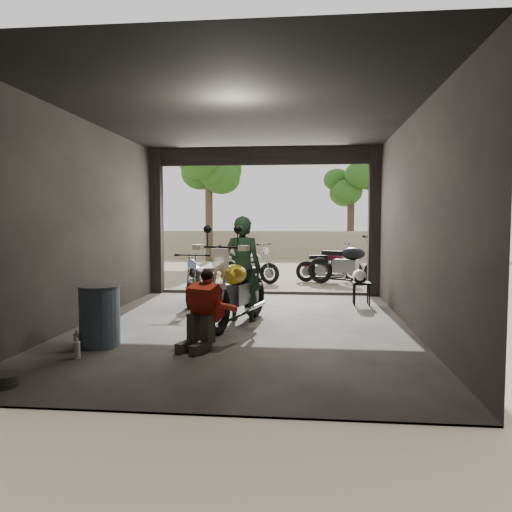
% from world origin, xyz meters
% --- Properties ---
extents(ground, '(80.00, 80.00, 0.00)m').
position_xyz_m(ground, '(0.00, 0.00, 0.00)').
color(ground, '#7A6D56').
rests_on(ground, ground).
extents(garage, '(7.00, 7.13, 3.20)m').
position_xyz_m(garage, '(0.00, 0.55, 1.28)').
color(garage, '#2D2B28').
rests_on(garage, ground).
extents(boundary_wall, '(18.00, 0.30, 1.20)m').
position_xyz_m(boundary_wall, '(0.00, 14.00, 0.60)').
color(boundary_wall, gray).
rests_on(boundary_wall, ground).
extents(tree_left, '(2.20, 2.20, 5.60)m').
position_xyz_m(tree_left, '(-3.00, 12.50, 3.99)').
color(tree_left, '#382B1E').
rests_on(tree_left, ground).
extents(tree_right, '(2.20, 2.20, 5.00)m').
position_xyz_m(tree_right, '(2.80, 14.00, 3.56)').
color(tree_right, '#382B1E').
rests_on(tree_right, ground).
extents(main_bike, '(1.27, 2.08, 1.29)m').
position_xyz_m(main_bike, '(-0.11, 0.08, 0.65)').
color(main_bike, white).
rests_on(main_bike, ground).
extents(left_bike, '(0.67, 1.52, 1.01)m').
position_xyz_m(left_bike, '(-1.17, 2.01, 0.51)').
color(left_bike, black).
rests_on(left_bike, ground).
extents(outside_bike_a, '(1.68, 1.23, 1.05)m').
position_xyz_m(outside_bike_a, '(-0.56, 5.49, 0.53)').
color(outside_bike_a, black).
rests_on(outside_bike_a, ground).
extents(outside_bike_b, '(1.61, 0.79, 1.05)m').
position_xyz_m(outside_bike_b, '(1.56, 5.91, 0.53)').
color(outside_bike_b, '#4A111F').
rests_on(outside_bike_b, ground).
extents(outside_bike_c, '(2.04, 1.54, 1.28)m').
position_xyz_m(outside_bike_c, '(1.98, 5.19, 0.64)').
color(outside_bike_c, black).
rests_on(outside_bike_c, ground).
extents(rider, '(0.68, 0.51, 1.70)m').
position_xyz_m(rider, '(-0.07, 0.42, 0.85)').
color(rider, black).
rests_on(rider, ground).
extents(mechanic, '(0.71, 0.81, 0.97)m').
position_xyz_m(mechanic, '(-0.35, -1.43, 0.49)').
color(mechanic, red).
rests_on(mechanic, ground).
extents(stool, '(0.33, 0.33, 0.46)m').
position_xyz_m(stool, '(2.00, 2.15, 0.38)').
color(stool, black).
rests_on(stool, ground).
extents(helmet, '(0.29, 0.30, 0.25)m').
position_xyz_m(helmet, '(1.95, 2.10, 0.58)').
color(helmet, white).
rests_on(helmet, stool).
extents(oil_drum, '(0.59, 0.59, 0.79)m').
position_xyz_m(oil_drum, '(-1.68, -1.41, 0.39)').
color(oil_drum, '#445A72').
rests_on(oil_drum, ground).
extents(sign_post, '(0.74, 0.08, 2.23)m').
position_xyz_m(sign_post, '(3.39, 4.96, 1.49)').
color(sign_post, black).
rests_on(sign_post, ground).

